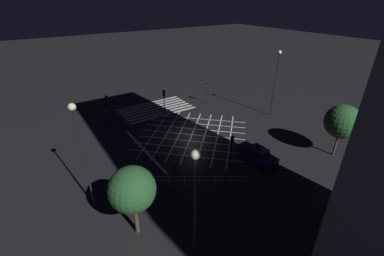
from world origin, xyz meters
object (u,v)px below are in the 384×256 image
(traffic_light_ne_main, at_px, (173,175))
(street_lamp_far, at_px, (79,138))
(street_tree_far, at_px, (132,190))
(waiting_car, at_px, (257,154))
(traffic_light_median_south, at_px, (164,97))
(street_lamp_west, at_px, (195,181))
(traffic_light_median_north, at_px, (232,145))
(street_tree_near, at_px, (342,122))
(traffic_light_sw_main, at_px, (207,89))
(traffic_light_se_main, at_px, (107,105))
(street_lamp_east, at_px, (277,71))
(traffic_light_se_cross, at_px, (105,111))

(traffic_light_ne_main, relative_size, street_lamp_far, 0.39)
(street_tree_far, relative_size, waiting_car, 1.24)
(traffic_light_median_south, bearing_deg, street_lamp_west, -23.44)
(traffic_light_median_north, distance_m, street_tree_near, 11.52)
(traffic_light_median_north, bearing_deg, traffic_light_median_south, -2.94)
(traffic_light_sw_main, relative_size, street_tree_near, 0.59)
(traffic_light_sw_main, relative_size, waiting_car, 0.75)
(traffic_light_sw_main, relative_size, traffic_light_ne_main, 0.97)
(waiting_car, bearing_deg, traffic_light_median_south, 8.83)
(traffic_light_ne_main, relative_size, traffic_light_se_main, 0.80)
(traffic_light_median_north, relative_size, street_tree_near, 0.62)
(traffic_light_median_north, height_order, street_lamp_east, street_lamp_east)
(street_tree_far, bearing_deg, waiting_car, -172.68)
(street_tree_far, bearing_deg, street_tree_near, 174.11)
(street_lamp_far, bearing_deg, traffic_light_se_main, -113.06)
(traffic_light_median_south, bearing_deg, street_lamp_east, 54.61)
(waiting_car, bearing_deg, traffic_light_se_cross, 34.76)
(street_tree_near, bearing_deg, waiting_car, -28.24)
(traffic_light_sw_main, bearing_deg, street_tree_far, 42.17)
(traffic_light_median_north, height_order, waiting_car, traffic_light_median_north)
(street_tree_far, bearing_deg, traffic_light_ne_main, -159.17)
(traffic_light_sw_main, distance_m, waiting_car, 16.19)
(traffic_light_median_south, height_order, traffic_light_median_north, traffic_light_median_south)
(traffic_light_se_cross, xyz_separation_m, street_tree_far, (3.29, 17.01, 1.33))
(traffic_light_sw_main, distance_m, traffic_light_se_main, 15.16)
(traffic_light_se_main, bearing_deg, street_tree_near, -48.27)
(street_lamp_west, bearing_deg, street_tree_near, -175.92)
(traffic_light_se_cross, bearing_deg, traffic_light_ne_main, 2.29)
(traffic_light_sw_main, relative_size, street_lamp_west, 0.42)
(street_tree_far, bearing_deg, street_lamp_west, 125.74)
(traffic_light_se_cross, height_order, street_tree_near, street_tree_near)
(traffic_light_sw_main, distance_m, street_lamp_east, 10.63)
(traffic_light_ne_main, relative_size, street_tree_near, 0.61)
(traffic_light_sw_main, bearing_deg, street_lamp_far, 31.58)
(street_tree_far, bearing_deg, traffic_light_median_south, -123.88)
(traffic_light_ne_main, distance_m, street_tree_far, 4.41)
(traffic_light_se_main, distance_m, street_lamp_east, 22.14)
(street_lamp_east, bearing_deg, street_tree_far, 19.63)
(traffic_light_ne_main, distance_m, street_lamp_east, 21.29)
(street_tree_far, bearing_deg, traffic_light_median_north, -168.16)
(traffic_light_median_south, distance_m, traffic_light_se_cross, 8.19)
(traffic_light_ne_main, xyz_separation_m, waiting_car, (-9.95, -0.29, -1.83))
(traffic_light_sw_main, relative_size, street_lamp_far, 0.37)
(traffic_light_median_south, bearing_deg, street_tree_near, 26.88)
(traffic_light_median_north, bearing_deg, traffic_light_ne_main, 96.37)
(traffic_light_ne_main, distance_m, traffic_light_median_south, 17.35)
(traffic_light_se_main, height_order, street_tree_near, street_tree_near)
(traffic_light_se_main, distance_m, waiting_car, 18.84)
(street_lamp_far, xyz_separation_m, street_tree_far, (-1.87, 4.34, -2.41))
(traffic_light_ne_main, relative_size, street_lamp_east, 0.38)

